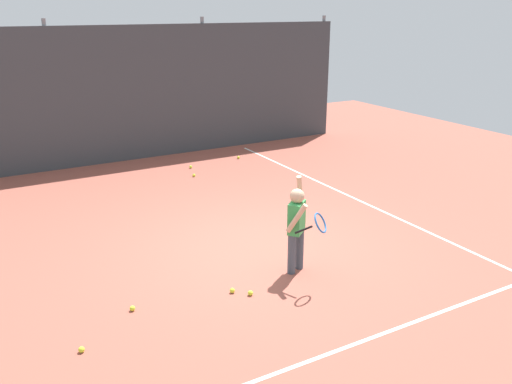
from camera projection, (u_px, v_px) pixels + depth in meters
ground_plane at (259, 247)px, 8.26m from camera, size 20.00×20.00×0.00m
court_line_baseline at (377, 336)px, 6.04m from camera, size 9.00×0.05×0.00m
court_line_sideline at (355, 199)px, 10.34m from camera, size 0.05×9.00×0.00m
back_fence_windscreen at (135, 94)px, 12.57m from camera, size 11.13×0.08×3.11m
fence_post_1 at (53, 97)px, 11.76m from camera, size 0.09×0.09×3.26m
fence_post_2 at (204, 85)px, 13.44m from camera, size 0.09×0.09×3.26m
fence_post_3 at (322, 76)px, 15.11m from camera, size 0.09×0.09×3.26m
tennis_player at (297, 223)px, 7.28m from camera, size 0.47×0.86×1.35m
tennis_ball_0 at (232, 290)px, 6.94m from camera, size 0.07×0.07×0.07m
tennis_ball_1 at (81, 350)px, 5.75m from camera, size 0.07×0.07×0.07m
tennis_ball_2 at (132, 308)px, 6.53m from camera, size 0.07×0.07×0.07m
tennis_ball_3 at (250, 293)px, 6.88m from camera, size 0.07×0.07×0.07m
tennis_ball_4 at (191, 167)px, 12.27m from camera, size 0.07×0.07×0.07m
tennis_ball_5 at (295, 240)px, 8.45m from camera, size 0.07×0.07×0.07m
tennis_ball_6 at (194, 175)px, 11.66m from camera, size 0.07×0.07×0.07m
tennis_ball_7 at (238, 157)px, 13.04m from camera, size 0.07×0.07×0.07m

